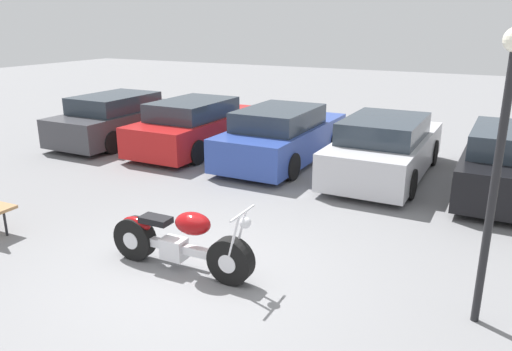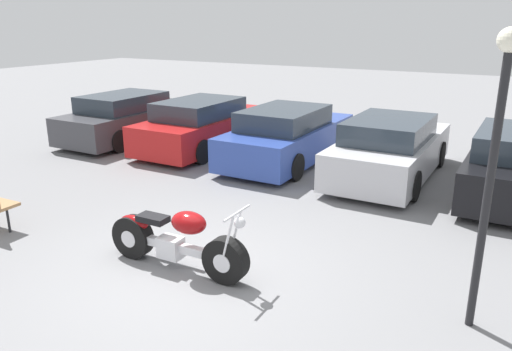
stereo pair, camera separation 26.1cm
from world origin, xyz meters
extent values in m
plane|color=slate|center=(0.00, 0.00, 0.00)|extent=(60.00, 60.00, 0.00)
cylinder|color=black|center=(0.59, 0.11, 0.32)|extent=(0.64, 0.21, 0.63)
cylinder|color=silver|center=(0.59, 0.11, 0.32)|extent=(0.26, 0.22, 0.25)
cylinder|color=black|center=(-1.00, 0.08, 0.32)|extent=(0.64, 0.21, 0.63)
cylinder|color=silver|center=(-1.00, 0.08, 0.32)|extent=(0.26, 0.22, 0.25)
cube|color=silver|center=(-0.20, 0.10, 0.33)|extent=(1.21, 0.13, 0.12)
cube|color=silver|center=(-0.31, 0.10, 0.30)|extent=(0.34, 0.25, 0.30)
ellipsoid|color=maroon|center=(0.02, 0.10, 0.74)|extent=(0.53, 0.37, 0.30)
cube|color=black|center=(-0.60, 0.09, 0.68)|extent=(0.44, 0.25, 0.09)
ellipsoid|color=maroon|center=(-0.95, 0.09, 0.55)|extent=(0.48, 0.21, 0.20)
cylinder|color=silver|center=(0.68, 0.02, 0.67)|extent=(0.22, 0.04, 0.71)
cylinder|color=silver|center=(0.68, 0.20, 0.67)|extent=(0.22, 0.04, 0.71)
cylinder|color=silver|center=(0.77, 0.12, 1.02)|extent=(0.04, 0.62, 0.03)
sphere|color=silver|center=(0.81, 0.12, 0.90)|extent=(0.15, 0.15, 0.15)
cylinder|color=silver|center=(-0.54, 0.23, 0.21)|extent=(1.21, 0.10, 0.08)
cube|color=#3D3D42|center=(-6.34, 5.81, 0.51)|extent=(1.75, 4.37, 0.76)
cube|color=#28333D|center=(-6.34, 5.55, 1.11)|extent=(1.54, 2.27, 0.45)
cylinder|color=black|center=(-7.15, 7.17, 0.30)|extent=(0.20, 0.60, 0.60)
cylinder|color=black|center=(-5.53, 7.17, 0.30)|extent=(0.20, 0.60, 0.60)
cylinder|color=black|center=(-7.15, 4.46, 0.30)|extent=(0.20, 0.60, 0.60)
cylinder|color=black|center=(-5.53, 4.46, 0.30)|extent=(0.20, 0.60, 0.60)
cube|color=red|center=(-3.83, 5.98, 0.51)|extent=(1.75, 4.37, 0.76)
cube|color=#28333D|center=(-3.83, 5.72, 1.11)|extent=(1.54, 2.27, 0.45)
cylinder|color=black|center=(-4.64, 7.33, 0.30)|extent=(0.20, 0.60, 0.60)
cylinder|color=black|center=(-3.01, 7.33, 0.30)|extent=(0.20, 0.60, 0.60)
cylinder|color=black|center=(-4.64, 4.62, 0.30)|extent=(0.20, 0.60, 0.60)
cylinder|color=black|center=(-3.01, 4.62, 0.30)|extent=(0.20, 0.60, 0.60)
cube|color=#2D479E|center=(-1.31, 5.92, 0.51)|extent=(1.75, 4.37, 0.76)
cube|color=#28333D|center=(-1.31, 5.66, 1.11)|extent=(1.54, 2.27, 0.45)
cylinder|color=black|center=(-2.13, 7.27, 0.30)|extent=(0.20, 0.60, 0.60)
cylinder|color=black|center=(-0.50, 7.27, 0.30)|extent=(0.20, 0.60, 0.60)
cylinder|color=black|center=(-2.13, 4.57, 0.30)|extent=(0.20, 0.60, 0.60)
cylinder|color=black|center=(-0.50, 4.57, 0.30)|extent=(0.20, 0.60, 0.60)
cube|color=#BCBCC1|center=(1.20, 5.87, 0.51)|extent=(1.75, 4.37, 0.76)
cube|color=#28333D|center=(1.20, 5.60, 1.11)|extent=(1.54, 2.27, 0.45)
cylinder|color=black|center=(0.39, 7.22, 0.30)|extent=(0.20, 0.60, 0.60)
cylinder|color=black|center=(2.01, 7.22, 0.30)|extent=(0.20, 0.60, 0.60)
cylinder|color=black|center=(0.39, 4.51, 0.30)|extent=(0.20, 0.60, 0.60)
cylinder|color=black|center=(2.01, 4.51, 0.30)|extent=(0.20, 0.60, 0.60)
cube|color=black|center=(3.72, 5.89, 0.51)|extent=(1.75, 4.37, 0.76)
cylinder|color=black|center=(2.90, 7.25, 0.30)|extent=(0.20, 0.60, 0.60)
cylinder|color=black|center=(2.90, 4.54, 0.30)|extent=(0.20, 0.60, 0.60)
cylinder|color=black|center=(-3.38, -0.26, 0.23)|extent=(0.04, 0.04, 0.45)
cylinder|color=black|center=(3.53, 0.67, 1.53)|extent=(0.09, 0.09, 3.06)
camera|label=1|loc=(3.60, -4.96, 3.33)|focal=35.00mm
camera|label=2|loc=(3.83, -4.84, 3.33)|focal=35.00mm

